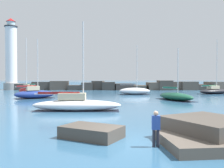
{
  "coord_description": "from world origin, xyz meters",
  "views": [
    {
      "loc": [
        -0.81,
        -11.87,
        3.09
      ],
      "look_at": [
        -1.54,
        33.39,
        2.01
      ],
      "focal_mm": 40.0,
      "sensor_mm": 36.0,
      "label": 1
    }
  ],
  "objects_px": {
    "sailboat_moored_0": "(135,91)",
    "person_on_rocks": "(156,127)",
    "sailboat_moored_2": "(35,94)",
    "sailboat_moored_4": "(28,90)",
    "sailboat_moored_5": "(214,91)",
    "sailboat_moored_3": "(76,104)",
    "sailboat_moored_1": "(175,96)",
    "lighthouse": "(11,58)"
  },
  "relations": [
    {
      "from": "sailboat_moored_1",
      "to": "sailboat_moored_3",
      "type": "bearing_deg",
      "value": -136.74
    },
    {
      "from": "sailboat_moored_0",
      "to": "sailboat_moored_4",
      "type": "relative_size",
      "value": 0.84
    },
    {
      "from": "sailboat_moored_2",
      "to": "person_on_rocks",
      "type": "relative_size",
      "value": 5.56
    },
    {
      "from": "sailboat_moored_2",
      "to": "sailboat_moored_3",
      "type": "distance_m",
      "value": 16.52
    },
    {
      "from": "sailboat_moored_0",
      "to": "sailboat_moored_5",
      "type": "height_order",
      "value": "sailboat_moored_5"
    },
    {
      "from": "person_on_rocks",
      "to": "sailboat_moored_2",
      "type": "bearing_deg",
      "value": 118.14
    },
    {
      "from": "sailboat_moored_0",
      "to": "sailboat_moored_2",
      "type": "relative_size",
      "value": 1.02
    },
    {
      "from": "sailboat_moored_4",
      "to": "sailboat_moored_1",
      "type": "bearing_deg",
      "value": -27.82
    },
    {
      "from": "sailboat_moored_0",
      "to": "sailboat_moored_4",
      "type": "distance_m",
      "value": 20.7
    },
    {
      "from": "sailboat_moored_2",
      "to": "sailboat_moored_4",
      "type": "xyz_separation_m",
      "value": [
        -4.83,
        10.61,
        0.03
      ]
    },
    {
      "from": "sailboat_moored_2",
      "to": "sailboat_moored_5",
      "type": "xyz_separation_m",
      "value": [
        31.55,
        11.39,
        -0.11
      ]
    },
    {
      "from": "person_on_rocks",
      "to": "sailboat_moored_1",
      "type": "bearing_deg",
      "value": 74.64
    },
    {
      "from": "sailboat_moored_3",
      "to": "sailboat_moored_5",
      "type": "distance_m",
      "value": 34.33
    },
    {
      "from": "person_on_rocks",
      "to": "sailboat_moored_0",
      "type": "bearing_deg",
      "value": 87.26
    },
    {
      "from": "sailboat_moored_0",
      "to": "sailboat_moored_3",
      "type": "relative_size",
      "value": 1.09
    },
    {
      "from": "lighthouse",
      "to": "sailboat_moored_4",
      "type": "xyz_separation_m",
      "value": [
        10.2,
        -16.59,
        -7.63
      ]
    },
    {
      "from": "sailboat_moored_0",
      "to": "sailboat_moored_2",
      "type": "bearing_deg",
      "value": -149.23
    },
    {
      "from": "sailboat_moored_1",
      "to": "sailboat_moored_0",
      "type": "bearing_deg",
      "value": 111.27
    },
    {
      "from": "sailboat_moored_0",
      "to": "person_on_rocks",
      "type": "height_order",
      "value": "sailboat_moored_0"
    },
    {
      "from": "sailboat_moored_3",
      "to": "lighthouse",
      "type": "bearing_deg",
      "value": 119.74
    },
    {
      "from": "lighthouse",
      "to": "sailboat_moored_4",
      "type": "bearing_deg",
      "value": -58.42
    },
    {
      "from": "lighthouse",
      "to": "sailboat_moored_3",
      "type": "relative_size",
      "value": 2.22
    },
    {
      "from": "sailboat_moored_1",
      "to": "sailboat_moored_3",
      "type": "distance_m",
      "value": 16.51
    },
    {
      "from": "sailboat_moored_3",
      "to": "sailboat_moored_0",
      "type": "bearing_deg",
      "value": 72.86
    },
    {
      "from": "sailboat_moored_1",
      "to": "sailboat_moored_4",
      "type": "distance_m",
      "value": 28.76
    },
    {
      "from": "sailboat_moored_3",
      "to": "person_on_rocks",
      "type": "bearing_deg",
      "value": -65.69
    },
    {
      "from": "sailboat_moored_0",
      "to": "sailboat_moored_1",
      "type": "bearing_deg",
      "value": -68.73
    },
    {
      "from": "lighthouse",
      "to": "sailboat_moored_2",
      "type": "bearing_deg",
      "value": -61.07
    },
    {
      "from": "lighthouse",
      "to": "sailboat_moored_0",
      "type": "distance_m",
      "value": 36.44
    },
    {
      "from": "sailboat_moored_4",
      "to": "sailboat_moored_3",
      "type": "bearing_deg",
      "value": -61.54
    },
    {
      "from": "lighthouse",
      "to": "sailboat_moored_4",
      "type": "relative_size",
      "value": 1.7
    },
    {
      "from": "sailboat_moored_5",
      "to": "person_on_rocks",
      "type": "relative_size",
      "value": 6.56
    },
    {
      "from": "sailboat_moored_0",
      "to": "person_on_rocks",
      "type": "distance_m",
      "value": 35.86
    },
    {
      "from": "sailboat_moored_0",
      "to": "sailboat_moored_4",
      "type": "bearing_deg",
      "value": 176.71
    },
    {
      "from": "lighthouse",
      "to": "sailboat_moored_0",
      "type": "bearing_deg",
      "value": -29.93
    },
    {
      "from": "sailboat_moored_1",
      "to": "sailboat_moored_4",
      "type": "bearing_deg",
      "value": 152.18
    },
    {
      "from": "lighthouse",
      "to": "sailboat_moored_1",
      "type": "relative_size",
      "value": 2.53
    },
    {
      "from": "sailboat_moored_5",
      "to": "sailboat_moored_1",
      "type": "bearing_deg",
      "value": -127.66
    },
    {
      "from": "sailboat_moored_4",
      "to": "sailboat_moored_5",
      "type": "xyz_separation_m",
      "value": [
        36.39,
        0.77,
        -0.14
      ]
    },
    {
      "from": "sailboat_moored_1",
      "to": "sailboat_moored_2",
      "type": "relative_size",
      "value": 0.82
    },
    {
      "from": "sailboat_moored_2",
      "to": "sailboat_moored_3",
      "type": "bearing_deg",
      "value": -58.74
    },
    {
      "from": "sailboat_moored_5",
      "to": "sailboat_moored_0",
      "type": "bearing_deg",
      "value": -172.89
    }
  ]
}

